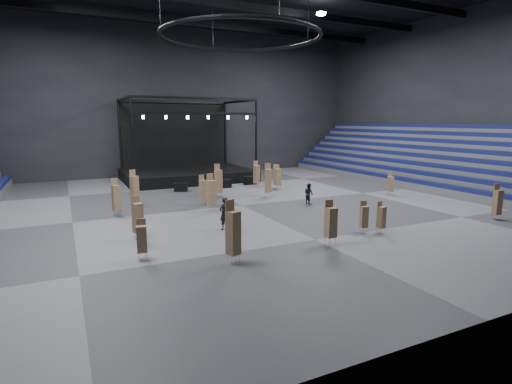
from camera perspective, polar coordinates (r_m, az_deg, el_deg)
name	(u,v)px	position (r m, az deg, el deg)	size (l,w,h in m)	color
floor	(242,205)	(32.36, -2.07, -1.92)	(50.00, 50.00, 0.00)	#535356
wall_back	(173,102)	(51.60, -11.83, 12.45)	(50.00, 0.20, 18.00)	black
wall_right	(461,99)	(47.62, 27.22, 11.76)	(0.20, 42.00, 18.00)	black
bleachers_right	(441,169)	(46.23, 24.95, 2.96)	(7.20, 40.00, 6.40)	#525255
stage	(185,167)	(47.26, -10.08, 3.56)	(14.00, 10.00, 9.20)	black
truss_ring	(240,37)	(32.24, -2.23, 21.30)	(12.30, 12.30, 5.15)	black
flight_case_left	(181,187)	(39.28, -10.68, 0.68)	(1.24, 0.62, 0.83)	black
flight_case_mid	(225,184)	(40.83, -4.49, 1.21)	(1.29, 0.64, 0.86)	black
flight_case_right	(250,180)	(42.79, -0.85, 1.66)	(1.32, 0.66, 0.88)	black
chair_stack_0	(211,192)	(30.04, -6.44, -0.07)	(0.55, 0.55, 2.88)	silver
chair_stack_1	(364,216)	(25.24, 15.18, -3.36)	(0.52, 0.52, 1.96)	silver
chair_stack_2	(233,232)	(19.09, -3.30, -5.69)	(0.70, 0.70, 3.10)	silver
chair_stack_3	(276,176)	(40.18, 2.91, 2.29)	(0.62, 0.62, 2.46)	silver
chair_stack_4	(381,217)	(25.42, 17.46, -3.38)	(0.47, 0.47, 1.96)	silver
chair_stack_5	(116,197)	(30.22, -19.37, -0.71)	(0.57, 0.57, 2.71)	silver
chair_stack_6	(142,238)	(20.46, -16.01, -6.36)	(0.56, 0.56, 2.04)	silver
chair_stack_7	(138,217)	(23.94, -16.56, -3.46)	(0.64, 0.64, 2.54)	silver
chair_stack_8	(497,201)	(32.15, 31.22, -1.17)	(0.54, 0.54, 2.51)	silver
chair_stack_9	(257,174)	(41.12, 0.09, 2.65)	(0.57, 0.57, 2.69)	silver
chair_stack_10	(278,177)	(39.43, 3.12, 2.21)	(0.58, 0.58, 2.50)	silver
chair_stack_11	(331,222)	(22.33, 10.61, -4.17)	(0.55, 0.55, 2.50)	silver
chair_stack_12	(391,184)	(38.42, 18.66, 1.14)	(0.55, 0.55, 2.08)	silver
chair_stack_13	(218,181)	(35.41, -5.39, 1.61)	(0.60, 0.60, 3.01)	silver
chair_stack_14	(134,188)	(33.33, -16.97, 0.60)	(0.69, 0.69, 2.92)	silver
chair_stack_15	(268,180)	(35.51, 1.73, 1.71)	(0.70, 0.70, 3.05)	silver
chair_stack_16	(203,190)	(32.43, -7.61, 0.31)	(0.53, 0.53, 2.48)	silver
man_center	(224,213)	(25.15, -4.55, -3.07)	(0.75, 0.49, 2.07)	black
crew_member	(309,194)	(33.03, 7.55, -0.24)	(0.83, 0.65, 1.71)	black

